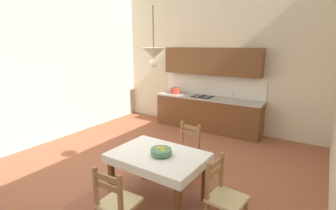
{
  "coord_description": "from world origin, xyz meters",
  "views": [
    {
      "loc": [
        2.61,
        -3.12,
        2.28
      ],
      "look_at": [
        0.01,
        0.96,
        1.11
      ],
      "focal_mm": 26.74,
      "sensor_mm": 36.0,
      "label": 1
    }
  ],
  "objects_px": {
    "dining_table": "(158,162)",
    "dining_chair_window_side": "(224,197)",
    "pendant_lamp": "(154,54)",
    "fruit_bowl": "(161,151)",
    "kitchen_cabinetry": "(208,99)",
    "dining_chair_kitchen_side": "(185,151)",
    "dining_chair_camera_side": "(117,203)"
  },
  "relations": [
    {
      "from": "dining_table",
      "to": "fruit_bowl",
      "type": "relative_size",
      "value": 4.51
    },
    {
      "from": "kitchen_cabinetry",
      "to": "dining_chair_window_side",
      "type": "xyz_separation_m",
      "value": [
        1.75,
        -3.45,
        -0.41
      ]
    },
    {
      "from": "dining_table",
      "to": "pendant_lamp",
      "type": "relative_size",
      "value": 1.68
    },
    {
      "from": "dining_table",
      "to": "pendant_lamp",
      "type": "height_order",
      "value": "pendant_lamp"
    },
    {
      "from": "dining_table",
      "to": "dining_chair_camera_side",
      "type": "distance_m",
      "value": 0.87
    },
    {
      "from": "kitchen_cabinetry",
      "to": "dining_chair_window_side",
      "type": "height_order",
      "value": "kitchen_cabinetry"
    },
    {
      "from": "dining_chair_kitchen_side",
      "to": "fruit_bowl",
      "type": "bearing_deg",
      "value": -83.27
    },
    {
      "from": "dining_chair_window_side",
      "to": "pendant_lamp",
      "type": "distance_m",
      "value": 2.06
    },
    {
      "from": "kitchen_cabinetry",
      "to": "pendant_lamp",
      "type": "bearing_deg",
      "value": -79.5
    },
    {
      "from": "dining_chair_kitchen_side",
      "to": "kitchen_cabinetry",
      "type": "bearing_deg",
      "value": 105.37
    },
    {
      "from": "dining_chair_camera_side",
      "to": "kitchen_cabinetry",
      "type": "bearing_deg",
      "value": 99.67
    },
    {
      "from": "kitchen_cabinetry",
      "to": "dining_chair_camera_side",
      "type": "relative_size",
      "value": 3.13
    },
    {
      "from": "dining_table",
      "to": "fruit_bowl",
      "type": "distance_m",
      "value": 0.2
    },
    {
      "from": "kitchen_cabinetry",
      "to": "fruit_bowl",
      "type": "xyz_separation_m",
      "value": [
        0.8,
        -3.43,
        -0.04
      ]
    },
    {
      "from": "dining_chair_camera_side",
      "to": "dining_chair_window_side",
      "type": "distance_m",
      "value": 1.31
    },
    {
      "from": "dining_table",
      "to": "dining_chair_window_side",
      "type": "xyz_separation_m",
      "value": [
        1.02,
        -0.03,
        -0.18
      ]
    },
    {
      "from": "fruit_bowl",
      "to": "kitchen_cabinetry",
      "type": "bearing_deg",
      "value": 103.11
    },
    {
      "from": "pendant_lamp",
      "to": "dining_table",
      "type": "bearing_deg",
      "value": -37.01
    },
    {
      "from": "kitchen_cabinetry",
      "to": "dining_chair_kitchen_side",
      "type": "bearing_deg",
      "value": -74.63
    },
    {
      "from": "dining_chair_window_side",
      "to": "pendant_lamp",
      "type": "xyz_separation_m",
      "value": [
        -1.14,
        0.12,
        1.72
      ]
    },
    {
      "from": "kitchen_cabinetry",
      "to": "fruit_bowl",
      "type": "relative_size",
      "value": 9.7
    },
    {
      "from": "kitchen_cabinetry",
      "to": "dining_chair_window_side",
      "type": "bearing_deg",
      "value": -63.09
    },
    {
      "from": "dining_table",
      "to": "dining_chair_kitchen_side",
      "type": "distance_m",
      "value": 0.93
    },
    {
      "from": "pendant_lamp",
      "to": "fruit_bowl",
      "type": "bearing_deg",
      "value": -28.45
    },
    {
      "from": "dining_chair_camera_side",
      "to": "fruit_bowl",
      "type": "xyz_separation_m",
      "value": [
        0.07,
        0.84,
        0.37
      ]
    },
    {
      "from": "dining_chair_kitchen_side",
      "to": "dining_chair_window_side",
      "type": "bearing_deg",
      "value": -41.57
    },
    {
      "from": "dining_chair_camera_side",
      "to": "dining_chair_window_side",
      "type": "xyz_separation_m",
      "value": [
        1.03,
        0.81,
        0.0
      ]
    },
    {
      "from": "dining_table",
      "to": "dining_chair_window_side",
      "type": "relative_size",
      "value": 1.46
    },
    {
      "from": "dining_table",
      "to": "dining_chair_window_side",
      "type": "distance_m",
      "value": 1.04
    },
    {
      "from": "kitchen_cabinetry",
      "to": "fruit_bowl",
      "type": "distance_m",
      "value": 3.52
    },
    {
      "from": "dining_chair_camera_side",
      "to": "dining_chair_kitchen_side",
      "type": "bearing_deg",
      "value": 91.2
    },
    {
      "from": "dining_chair_kitchen_side",
      "to": "fruit_bowl",
      "type": "xyz_separation_m",
      "value": [
        0.11,
        -0.92,
        0.37
      ]
    }
  ]
}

